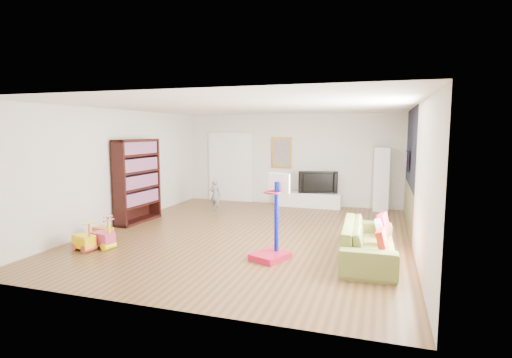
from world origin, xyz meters
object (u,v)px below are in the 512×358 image
(sofa, at_px, (369,242))
(basketball_hoop, at_px, (270,217))
(bookshelf, at_px, (137,181))
(media_console, at_px, (310,200))

(sofa, bearing_deg, basketball_hoop, 105.12)
(bookshelf, xyz_separation_m, sofa, (5.45, -1.29, -0.68))
(bookshelf, xyz_separation_m, basketball_hoop, (3.84, -1.79, -0.26))
(media_console, xyz_separation_m, basketball_hoop, (0.19, -4.94, 0.54))
(media_console, height_order, bookshelf, bookshelf)
(bookshelf, relative_size, basketball_hoop, 1.34)
(media_console, distance_m, basketball_hoop, 4.97)
(sofa, xyz_separation_m, basketball_hoop, (-1.61, -0.49, 0.43))
(media_console, xyz_separation_m, bookshelf, (-3.65, -3.15, 0.79))
(bookshelf, relative_size, sofa, 0.91)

